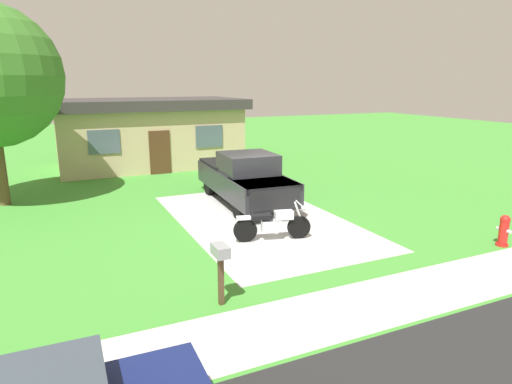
# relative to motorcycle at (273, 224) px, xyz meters

# --- Properties ---
(ground_plane) EXTENTS (80.00, 80.00, 0.00)m
(ground_plane) POSITION_rel_motorcycle_xyz_m (0.48, 1.85, -0.47)
(ground_plane) COLOR #419033
(driveway_pad) EXTENTS (4.97, 8.51, 0.01)m
(driveway_pad) POSITION_rel_motorcycle_xyz_m (0.48, 1.85, -0.47)
(driveway_pad) COLOR #B4B4B4
(driveway_pad) RESTS_ON ground
(sidewalk_strip) EXTENTS (36.00, 1.80, 0.01)m
(sidewalk_strip) POSITION_rel_motorcycle_xyz_m (0.48, -4.15, -0.47)
(sidewalk_strip) COLOR beige
(sidewalk_strip) RESTS_ON ground
(motorcycle) EXTENTS (2.18, 0.87, 1.09)m
(motorcycle) POSITION_rel_motorcycle_xyz_m (0.00, 0.00, 0.00)
(motorcycle) COLOR black
(motorcycle) RESTS_ON ground
(pickup_truck) EXTENTS (2.28, 5.72, 1.90)m
(pickup_truck) POSITION_rel_motorcycle_xyz_m (0.85, 4.07, 0.48)
(pickup_truck) COLOR black
(pickup_truck) RESTS_ON ground
(fire_hydrant) EXTENTS (0.32, 0.40, 0.87)m
(fire_hydrant) POSITION_rel_motorcycle_xyz_m (5.48, -3.03, -0.05)
(fire_hydrant) COLOR red
(fire_hydrant) RESTS_ON ground
(mailbox) EXTENTS (0.26, 0.48, 1.26)m
(mailbox) POSITION_rel_motorcycle_xyz_m (-2.63, -2.92, 0.51)
(mailbox) COLOR #4C3823
(mailbox) RESTS_ON ground
(neighbor_house) EXTENTS (9.60, 5.60, 3.50)m
(neighbor_house) POSITION_rel_motorcycle_xyz_m (-0.75, 13.14, 1.32)
(neighbor_house) COLOR tan
(neighbor_house) RESTS_ON ground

